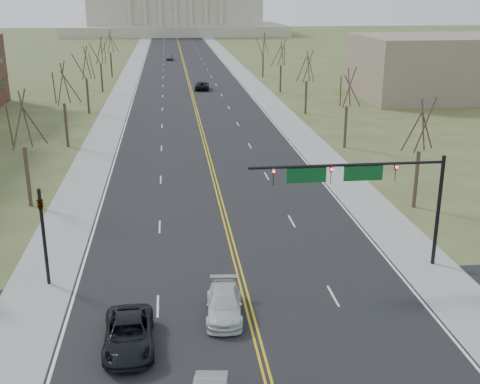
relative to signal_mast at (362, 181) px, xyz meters
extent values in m
cube|color=black|center=(-7.45, 96.50, -5.76)|extent=(20.00, 380.00, 0.01)
cube|color=black|center=(-7.45, -7.50, -5.76)|extent=(120.00, 14.00, 0.01)
cube|color=gray|center=(-19.45, 96.50, -5.75)|extent=(4.00, 380.00, 0.03)
cube|color=gray|center=(4.55, 96.50, -5.75)|extent=(4.00, 380.00, 0.03)
cube|color=gold|center=(-7.45, 96.50, -5.75)|extent=(0.42, 380.00, 0.01)
cube|color=silver|center=(-17.25, 96.50, -5.75)|extent=(0.15, 380.00, 0.01)
cube|color=silver|center=(2.35, 96.50, -5.75)|extent=(0.15, 380.00, 0.01)
cube|color=beige|center=(-7.45, 236.50, -3.76)|extent=(90.00, 60.00, 4.00)
cube|color=beige|center=(-7.45, 236.50, 6.24)|extent=(70.00, 40.00, 16.00)
cylinder|color=black|center=(5.05, 0.00, -2.16)|extent=(0.24, 0.24, 7.20)
cylinder|color=black|center=(-0.95, 0.00, 1.04)|extent=(12.00, 0.18, 0.18)
imported|color=black|center=(2.05, 0.00, 0.49)|extent=(0.35, 0.40, 1.10)
sphere|color=#FF0C0C|center=(2.05, -0.15, 0.84)|extent=(0.18, 0.18, 0.18)
imported|color=black|center=(-1.95, 0.00, 0.49)|extent=(0.35, 0.40, 1.10)
sphere|color=#FF0C0C|center=(-1.95, -0.15, 0.84)|extent=(0.18, 0.18, 0.18)
imported|color=black|center=(-5.45, 0.00, 0.49)|extent=(0.35, 0.40, 1.10)
sphere|color=#FF0C0C|center=(-5.45, -0.15, 0.84)|extent=(0.18, 0.18, 0.18)
cube|color=#0C4C1E|center=(0.05, 0.00, 0.49)|extent=(2.40, 0.12, 0.90)
cube|color=#0C4C1E|center=(-3.45, 0.00, 0.49)|extent=(2.40, 0.12, 0.90)
cylinder|color=black|center=(-18.95, 0.00, -2.76)|extent=(0.20, 0.20, 6.00)
imported|color=black|center=(-18.95, 0.00, -0.56)|extent=(0.32, 0.36, 0.99)
cylinder|color=#372920|center=(8.05, 10.50, -3.42)|extent=(0.32, 0.32, 4.68)
cylinder|color=#372920|center=(-22.95, 14.50, -3.29)|extent=(0.32, 0.32, 4.95)
cylinder|color=#372920|center=(8.05, 30.50, -3.42)|extent=(0.32, 0.32, 4.68)
cylinder|color=#372920|center=(-22.95, 34.50, -3.29)|extent=(0.32, 0.32, 4.95)
cylinder|color=#372920|center=(8.05, 50.50, -3.42)|extent=(0.32, 0.32, 4.68)
cylinder|color=#372920|center=(-22.95, 54.50, -3.29)|extent=(0.32, 0.32, 4.95)
cylinder|color=#372920|center=(8.05, 70.50, -3.42)|extent=(0.32, 0.32, 4.68)
cylinder|color=#372920|center=(-22.95, 74.50, -3.29)|extent=(0.32, 0.32, 4.95)
cylinder|color=#372920|center=(8.05, 90.50, -3.42)|extent=(0.32, 0.32, 4.68)
cylinder|color=#372920|center=(-22.95, 94.50, -3.29)|extent=(0.32, 0.32, 4.95)
cube|color=#806E5B|center=(32.55, 62.50, -0.76)|extent=(25.00, 20.00, 10.00)
imported|color=black|center=(-13.78, -7.43, -5.02)|extent=(2.57, 5.29, 1.45)
imported|color=silver|center=(-8.86, -4.94, -5.07)|extent=(2.30, 4.82, 1.35)
imported|color=black|center=(-5.41, 75.06, -5.01)|extent=(2.88, 5.51, 1.48)
imported|color=#55575E|center=(-10.86, 126.19, -5.01)|extent=(1.81, 4.35, 1.47)
camera|label=1|loc=(-11.40, -33.53, 10.79)|focal=45.00mm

